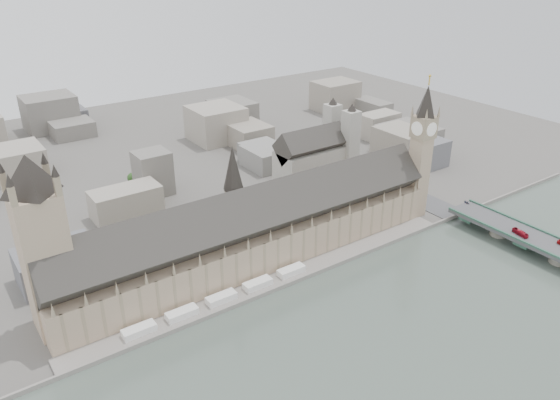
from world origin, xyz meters
TOP-DOWN VIEW (x-y plane):
  - ground at (0.00, 0.00)m, footprint 900.00×900.00m
  - embankment_wall at (0.00, -15.00)m, footprint 600.00×1.50m
  - river_terrace at (0.00, -7.50)m, footprint 270.00×15.00m
  - terrace_tents at (-40.00, -7.00)m, footprint 118.00×7.00m
  - palace_of_westminster at (0.00, 19.70)m, footprint 265.00×40.73m
  - elizabeth_tower at (138.00, 8.00)m, footprint 17.00×17.00m
  - victoria_tower at (-122.00, 26.00)m, footprint 30.00×30.00m
  - central_tower at (-10.00, 26.00)m, footprint 13.00×13.00m
  - westminster_bridge at (162.00, -87.50)m, footprint 25.00×325.00m
  - westminster_abbey at (110.92, 95.00)m, footprint 68.00×36.00m
  - city_skyline_inland at (0.00, 245.00)m, footprint 720.00×360.00m
  - park_trees at (-10.00, 60.00)m, footprint 110.00×30.00m
  - red_bus_north at (156.89, -68.43)m, footprint 5.26×12.52m
  - car_approach at (168.56, -16.01)m, footprint 2.50×4.79m

SIDE VIEW (x-z plane):
  - ground at x=0.00m, z-range 0.00..0.00m
  - river_terrace at x=0.00m, z-range 0.00..2.00m
  - embankment_wall at x=0.00m, z-range 0.00..3.00m
  - terrace_tents at x=-40.00m, z-range 2.00..6.00m
  - westminster_bridge at x=162.00m, z-range 0.00..10.25m
  - park_trees at x=-10.00m, z-range 0.00..15.00m
  - car_approach at x=168.56m, z-range 10.25..11.58m
  - red_bus_north at x=156.89m, z-range 10.25..13.65m
  - city_skyline_inland at x=0.00m, z-range 0.00..38.00m
  - palace_of_westminster at x=0.00m, z-range -5.02..50.43m
  - westminster_abbey at x=110.92m, z-range -6.92..57.08m
  - victoria_tower at x=-122.00m, z-range 5.20..105.20m
  - central_tower at x=-10.00m, z-range 33.92..81.92m
  - elizabeth_tower at x=138.00m, z-range 4.34..111.84m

